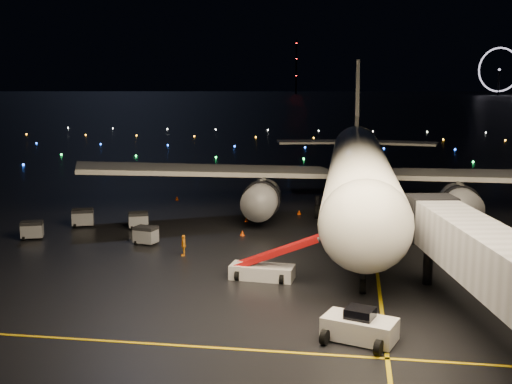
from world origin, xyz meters
TOP-DOWN VIEW (x-y plane):
  - ground at (0.00, 300.00)m, footprint 2000.00×2000.00m
  - lane_centre at (12.00, 15.00)m, footprint 0.25×80.00m
  - lane_cross at (-5.00, -10.00)m, footprint 60.00×0.25m
  - airliner at (10.56, 27.64)m, footprint 62.59×59.51m
  - pushback_tug at (10.54, -7.75)m, footprint 4.53×3.34m
  - belt_loader at (3.42, 2.92)m, footprint 7.09×2.52m
  - crew_c at (-4.06, 8.32)m, footprint 0.68×1.14m
  - safety_cone_0 at (-0.37, 16.11)m, footprint 0.61×0.61m
  - safety_cone_1 at (4.17, 26.89)m, footprint 0.59×0.59m
  - safety_cone_2 at (-1.01, 22.32)m, footprint 0.59×0.59m
  - safety_cone_3 at (-11.62, 33.25)m, footprint 0.60×0.60m
  - ferris_wheel at (170.00, 720.00)m, footprint 49.33×16.80m
  - radio_mast at (-60.00, 740.00)m, footprint 1.80×1.80m
  - taxiway_lights at (0.00, 106.00)m, footprint 164.00×92.00m
  - baggage_cart_0 at (-8.45, 11.55)m, footprint 2.21×1.78m
  - baggage_cart_1 at (-11.23, 17.62)m, footprint 2.27×1.94m
  - baggage_cart_2 at (-17.12, 17.65)m, footprint 2.47×2.08m
  - baggage_cart_3 at (-19.63, 11.91)m, footprint 2.33×1.99m

SIDE VIEW (x-z plane):
  - ground at x=0.00m, z-range 0.00..0.00m
  - lane_centre at x=12.00m, z-range 0.00..0.02m
  - lane_cross at x=-5.00m, z-range 0.00..0.02m
  - taxiway_lights at x=0.00m, z-range 0.00..0.36m
  - safety_cone_2 at x=-1.01m, z-range 0.00..0.52m
  - safety_cone_1 at x=4.17m, z-range 0.00..0.52m
  - safety_cone_3 at x=-11.62m, z-range 0.00..0.54m
  - safety_cone_0 at x=-0.37m, z-range 0.00..0.55m
  - baggage_cart_1 at x=-11.23m, z-range 0.00..1.63m
  - baggage_cart_0 at x=-8.45m, z-range 0.00..1.65m
  - baggage_cart_3 at x=-19.63m, z-range 0.00..1.68m
  - baggage_cart_2 at x=-17.12m, z-range 0.00..1.79m
  - crew_c at x=-4.06m, z-range 0.00..1.83m
  - pushback_tug at x=10.54m, z-range 0.00..1.93m
  - belt_loader at x=3.42m, z-range 0.00..3.37m
  - airliner at x=10.56m, z-range 0.00..17.58m
  - ferris_wheel at x=170.00m, z-range 0.00..52.00m
  - radio_mast at x=-60.00m, z-range 0.00..64.00m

